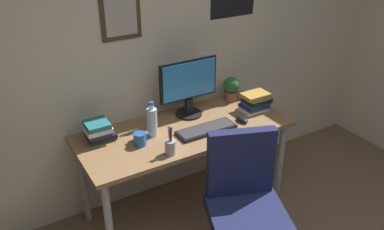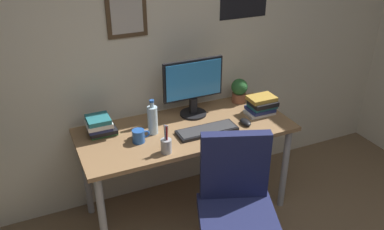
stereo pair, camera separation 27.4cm
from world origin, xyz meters
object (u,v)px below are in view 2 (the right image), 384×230
object	(u,v)px
computer_mouse	(245,122)
coffee_mug_near	(139,136)
potted_plant	(239,90)
book_stack_left	(261,105)
keyboard	(207,130)
pen_cup	(166,145)
water_bottle	(153,119)
book_stack_right	(100,126)
monitor	(193,85)
office_chair	(236,204)

from	to	relation	value
computer_mouse	coffee_mug_near	distance (m)	0.78
computer_mouse	potted_plant	distance (m)	0.39
computer_mouse	coffee_mug_near	xyz separation A→B (m)	(-0.77, 0.08, 0.03)
book_stack_left	potted_plant	bearing A→B (deg)	102.27
keyboard	pen_cup	world-z (taller)	pen_cup
pen_cup	keyboard	bearing A→B (deg)	20.32
water_bottle	book_stack_left	size ratio (longest dim) A/B	1.11
book_stack_left	book_stack_right	bearing A→B (deg)	171.79
book_stack_right	pen_cup	bearing A→B (deg)	-49.56
keyboard	computer_mouse	world-z (taller)	computer_mouse
monitor	computer_mouse	world-z (taller)	monitor
computer_mouse	coffee_mug_near	bearing A→B (deg)	173.97
computer_mouse	pen_cup	bearing A→B (deg)	-169.99
pen_cup	computer_mouse	bearing A→B (deg)	10.01
water_bottle	book_stack_right	xyz separation A→B (m)	(-0.34, 0.12, -0.03)
computer_mouse	book_stack_left	xyz separation A→B (m)	(0.20, 0.10, 0.05)
potted_plant	water_bottle	bearing A→B (deg)	-166.17
monitor	computer_mouse	size ratio (longest dim) A/B	4.18
office_chair	coffee_mug_near	distance (m)	0.78
office_chair	water_bottle	bearing A→B (deg)	112.45
book_stack_left	monitor	bearing A→B (deg)	157.99
potted_plant	book_stack_left	xyz separation A→B (m)	(0.05, -0.24, -0.04)
monitor	pen_cup	xyz separation A→B (m)	(-0.37, -0.41, -0.19)
office_chair	potted_plant	world-z (taller)	office_chair
water_bottle	monitor	bearing A→B (deg)	21.21
computer_mouse	coffee_mug_near	world-z (taller)	coffee_mug_near
potted_plant	book_stack_left	size ratio (longest dim) A/B	0.86
coffee_mug_near	keyboard	bearing A→B (deg)	-7.97
coffee_mug_near	book_stack_left	xyz separation A→B (m)	(0.97, 0.02, 0.02)
office_chair	book_stack_left	world-z (taller)	office_chair
office_chair	potted_plant	bearing A→B (deg)	60.00
water_bottle	keyboard	bearing A→B (deg)	-21.84
monitor	keyboard	xyz separation A→B (m)	(-0.02, -0.28, -0.23)
monitor	potted_plant	world-z (taller)	monitor
keyboard	book_stack_left	distance (m)	0.51
coffee_mug_near	book_stack_right	xyz separation A→B (m)	(-0.21, 0.19, 0.03)
book_stack_right	office_chair	bearing A→B (deg)	-52.39
coffee_mug_near	potted_plant	bearing A→B (deg)	16.30
pen_cup	monitor	bearing A→B (deg)	47.89
keyboard	potted_plant	bearing A→B (deg)	36.95
keyboard	coffee_mug_near	world-z (taller)	coffee_mug_near
keyboard	potted_plant	xyz separation A→B (m)	(0.44, 0.33, 0.09)
pen_cup	potted_plant	bearing A→B (deg)	30.25
office_chair	book_stack_left	bearing A→B (deg)	48.53
keyboard	book_stack_left	xyz separation A→B (m)	(0.50, 0.09, 0.06)
monitor	keyboard	size ratio (longest dim) A/B	1.07
computer_mouse	water_bottle	bearing A→B (deg)	166.56
keyboard	book_stack_right	distance (m)	0.74
water_bottle	pen_cup	size ratio (longest dim) A/B	1.26
coffee_mug_near	book_stack_left	distance (m)	0.97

